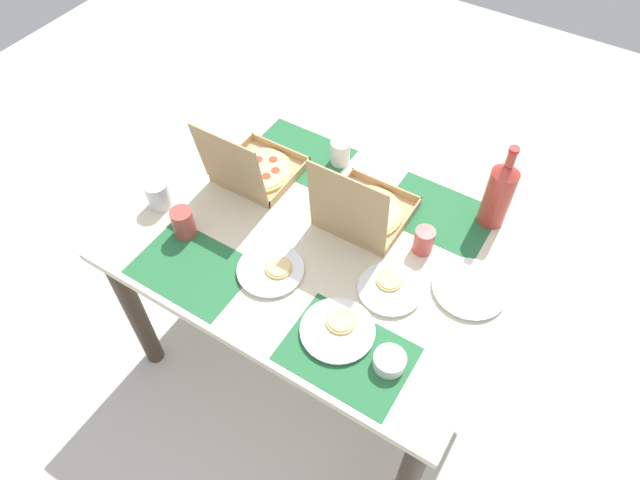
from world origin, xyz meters
TOP-DOWN VIEW (x-y plane):
  - ground_plane at (0.00, 0.00)m, footprint 6.00×6.00m
  - dining_table at (0.00, 0.00)m, footprint 1.26×0.92m
  - placemat_near_left at (-0.28, -0.31)m, footprint 0.36×0.26m
  - placemat_near_right at (0.28, -0.31)m, footprint 0.36×0.26m
  - placemat_far_left at (-0.28, 0.31)m, footprint 0.36×0.26m
  - placemat_far_right at (0.28, 0.31)m, footprint 0.36×0.26m
  - pizza_box_center at (-0.08, -0.15)m, footprint 0.28×0.30m
  - pizza_box_edge_far at (0.35, -0.12)m, footprint 0.26×0.30m
  - plate_middle at (-0.49, -0.07)m, footprint 0.23×0.23m
  - plate_far_right at (-0.29, 0.06)m, footprint 0.20×0.20m
  - plate_near_right at (0.06, 0.19)m, footprint 0.21×0.21m
  - plate_near_left at (-0.22, 0.26)m, footprint 0.22×0.22m
  - soda_bottle at (-0.44, -0.38)m, footprint 0.09×0.09m
  - cup_spare at (-0.30, -0.14)m, footprint 0.06×0.06m
  - cup_clear_left at (0.39, 0.21)m, footprint 0.07×0.07m
  - cup_dark at (0.55, 0.16)m, footprint 0.08×0.08m
  - cup_red at (0.13, -0.35)m, footprint 0.07×0.07m
  - condiment_bowl at (-0.40, 0.28)m, footprint 0.09×0.09m

SIDE VIEW (x-z plane):
  - ground_plane at x=0.00m, z-range 0.00..0.00m
  - dining_table at x=0.00m, z-range 0.25..0.99m
  - placemat_near_left at x=-0.28m, z-range 0.74..0.74m
  - placemat_near_right at x=0.28m, z-range 0.74..0.74m
  - placemat_far_left at x=-0.28m, z-range 0.74..0.74m
  - placemat_far_right at x=0.28m, z-range 0.74..0.74m
  - plate_middle at x=-0.49m, z-range 0.74..0.75m
  - plate_far_right at x=-0.29m, z-range 0.73..0.76m
  - plate_near_left at x=-0.22m, z-range 0.73..0.76m
  - plate_near_right at x=0.06m, z-range 0.73..0.76m
  - condiment_bowl at x=-0.40m, z-range 0.74..0.78m
  - cup_spare at x=-0.30m, z-range 0.74..0.83m
  - pizza_box_edge_far at x=0.35m, z-range 0.64..0.93m
  - cup_red at x=0.13m, z-range 0.74..0.83m
  - pizza_box_center at x=-0.08m, z-range 0.63..0.94m
  - cup_dark at x=0.55m, z-range 0.74..0.84m
  - cup_clear_left at x=0.39m, z-range 0.74..0.84m
  - soda_bottle at x=-0.44m, z-range 0.71..1.03m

